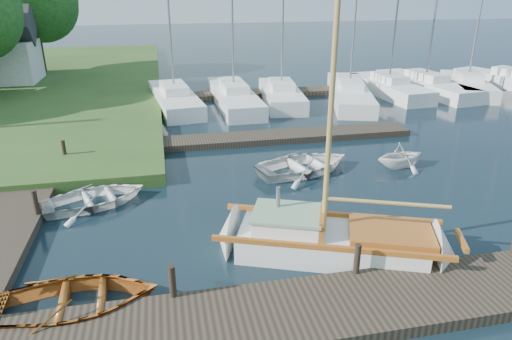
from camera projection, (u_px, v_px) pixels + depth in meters
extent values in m
plane|color=black|center=(256.00, 202.00, 15.74)|extent=(160.00, 160.00, 0.00)
cube|color=#2D2119|center=(311.00, 311.00, 10.25)|extent=(18.00, 2.20, 0.30)
cube|color=#2D2119|center=(21.00, 194.00, 15.97)|extent=(2.20, 18.00, 0.30)
cube|color=#2D2119|center=(269.00, 137.00, 21.96)|extent=(14.00, 1.60, 0.30)
cube|color=#2D2119|center=(348.00, 89.00, 32.10)|extent=(30.00, 1.60, 0.30)
cylinder|color=black|center=(172.00, 281.00, 10.37)|extent=(0.16, 0.16, 0.80)
cylinder|color=black|center=(357.00, 259.00, 11.23)|extent=(0.16, 0.16, 0.80)
cylinder|color=black|center=(36.00, 202.00, 14.15)|extent=(0.16, 0.16, 0.80)
cylinder|color=black|center=(64.00, 150.00, 18.68)|extent=(0.16, 0.16, 0.80)
cube|color=white|center=(330.00, 246.00, 12.67)|extent=(5.39, 3.69, 0.90)
cone|color=white|center=(445.00, 256.00, 12.20)|extent=(1.93, 2.30, 1.96)
cone|color=white|center=(226.00, 237.00, 13.12)|extent=(1.65, 2.19, 1.96)
cube|color=#9A4910|center=(331.00, 214.00, 13.33)|extent=(5.82, 2.37, 0.14)
cube|color=#9A4910|center=(330.00, 248.00, 11.61)|extent=(5.82, 2.37, 0.14)
cube|color=#9A4910|center=(462.00, 241.00, 11.95)|extent=(0.51, 1.07, 0.14)
cube|color=white|center=(287.00, 221.00, 12.60)|extent=(2.19, 1.96, 0.44)
cube|color=#86A782|center=(287.00, 213.00, 12.50)|extent=(2.32, 2.09, 0.08)
cube|color=#9A4910|center=(322.00, 221.00, 12.42)|extent=(0.62, 1.35, 0.60)
cylinder|color=slate|center=(278.00, 197.00, 12.70)|extent=(0.12, 0.12, 0.60)
cube|color=#9A4910|center=(391.00, 233.00, 12.21)|extent=(2.60, 2.20, 0.20)
cylinder|color=#A17938|center=(333.00, 78.00, 10.95)|extent=(0.14, 0.14, 8.40)
cylinder|color=#A17938|center=(387.00, 203.00, 11.91)|extent=(3.02, 1.26, 0.10)
imported|color=#9A4910|center=(72.00, 297.00, 10.33)|extent=(3.93, 2.88, 0.79)
imported|color=white|center=(94.00, 195.00, 15.41)|extent=(4.07, 3.47, 0.71)
imported|color=white|center=(305.00, 162.00, 18.15)|extent=(4.59, 3.78, 0.83)
imported|color=white|center=(402.00, 153.00, 18.61)|extent=(2.43, 2.17, 1.15)
cube|color=white|center=(175.00, 99.00, 28.01)|extent=(3.16, 8.53, 0.90)
cube|color=white|center=(174.00, 88.00, 27.74)|extent=(1.73, 3.06, 0.50)
cylinder|color=slate|center=(168.00, 2.00, 25.89)|extent=(0.12, 0.12, 10.36)
cube|color=white|center=(234.00, 97.00, 28.51)|extent=(2.31, 9.19, 0.90)
cube|color=white|center=(234.00, 86.00, 28.24)|extent=(1.44, 3.22, 0.50)
cylinder|color=slate|center=(232.00, 16.00, 26.68)|extent=(0.12, 0.12, 8.80)
cube|color=white|center=(281.00, 95.00, 28.96)|extent=(3.08, 7.51, 0.90)
cube|color=white|center=(281.00, 84.00, 28.70)|extent=(1.70, 2.71, 0.50)
cylinder|color=slate|center=(283.00, 7.00, 26.96)|extent=(0.12, 0.12, 9.71)
cube|color=white|center=(349.00, 93.00, 29.59)|extent=(4.96, 10.10, 0.90)
cube|color=white|center=(350.00, 82.00, 29.33)|extent=(2.34, 3.72, 0.50)
cube|color=white|center=(388.00, 88.00, 31.03)|extent=(2.83, 7.95, 0.90)
cube|color=white|center=(390.00, 78.00, 30.77)|extent=(1.62, 2.83, 0.50)
cylinder|color=slate|center=(398.00, 6.00, 29.05)|extent=(0.12, 0.12, 9.64)
cube|color=white|center=(425.00, 86.00, 31.74)|extent=(3.34, 9.08, 0.90)
cube|color=white|center=(426.00, 76.00, 31.47)|extent=(1.79, 3.26, 0.50)
cube|color=white|center=(467.00, 86.00, 31.77)|extent=(4.86, 7.92, 0.90)
cube|color=white|center=(469.00, 76.00, 31.50)|extent=(2.29, 3.00, 0.50)
cylinder|color=slate|center=(480.00, 14.00, 29.98)|extent=(0.12, 0.12, 8.58)
cylinder|color=#332114|center=(41.00, 48.00, 36.15)|extent=(0.36, 0.36, 3.67)
sphere|color=#153D17|center=(39.00, 4.00, 34.74)|extent=(5.71, 5.71, 5.71)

